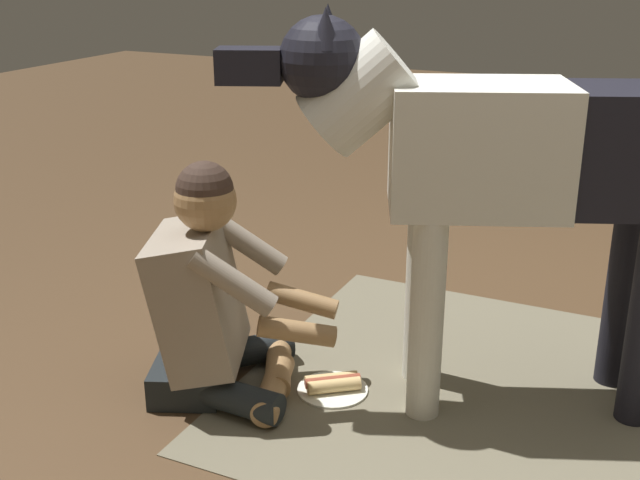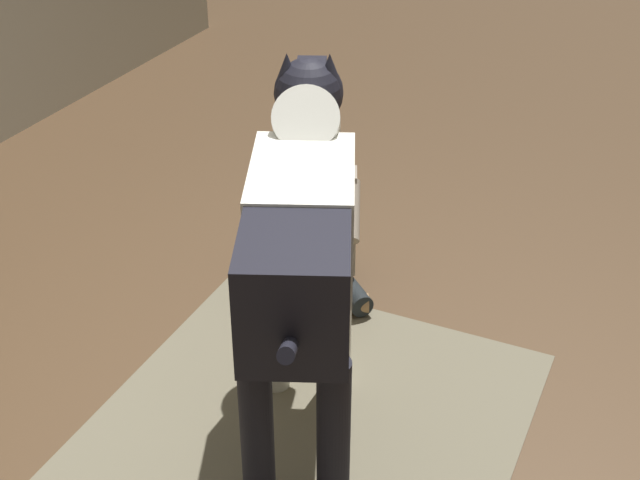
{
  "view_description": "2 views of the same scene",
  "coord_description": "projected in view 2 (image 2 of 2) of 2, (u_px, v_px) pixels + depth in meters",
  "views": [
    {
      "loc": [
        -0.4,
        2.4,
        1.51
      ],
      "look_at": [
        0.81,
        -0.17,
        0.46
      ],
      "focal_mm": 45.13,
      "sensor_mm": 36.0,
      "label": 1
    },
    {
      "loc": [
        -2.24,
        -1.26,
        2.46
      ],
      "look_at": [
        0.68,
        0.07,
        0.51
      ],
      "focal_mm": 49.61,
      "sensor_mm": 36.0,
      "label": 2
    }
  ],
  "objects": [
    {
      "name": "person_sitting_on_floor",
      "position": [
        314.0,
        227.0,
        4.17
      ],
      "size": [
        0.72,
        0.61,
        0.84
      ],
      "color": "black",
      "rests_on": "ground"
    },
    {
      "name": "hot_dog_on_plate",
      "position": [
        310.0,
        336.0,
        3.98
      ],
      "size": [
        0.25,
        0.25,
        0.06
      ],
      "color": "white",
      "rests_on": "ground"
    },
    {
      "name": "ground_plane",
      "position": [
        265.0,
        437.0,
        3.46
      ],
      "size": [
        15.11,
        15.11,
        0.0
      ],
      "primitive_type": "plane",
      "color": "#4D3622"
    },
    {
      "name": "large_dog",
      "position": [
        302.0,
        236.0,
        3.1
      ],
      "size": [
        1.6,
        0.78,
        1.34
      ],
      "color": "silver",
      "rests_on": "ground"
    }
  ]
}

